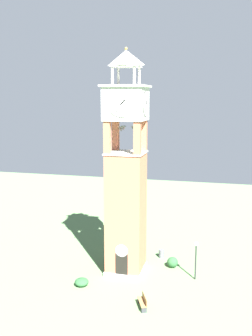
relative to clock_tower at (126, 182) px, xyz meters
The scene contains 8 objects.
ground 8.36m from the clock_tower, 102.10° to the left, with size 80.00×80.00×0.00m, color #517547.
clock_tower is the anchor object (origin of this frame).
park_bench 10.21m from the clock_tower, 64.32° to the right, with size 1.04×1.64×0.95m.
lamp_post 8.66m from the clock_tower, ahead, with size 0.36×0.36×3.43m.
trash_bin 9.20m from the clock_tower, 54.43° to the left, with size 0.52×0.52×0.80m, color #4C4C51.
shrub_near_entry 9.33m from the clock_tower, 127.86° to the right, with size 1.17×1.17×0.65m, color #234C28.
shrub_left_of_tower 8.47m from the clock_tower, 117.06° to the left, with size 0.81×0.81×0.90m, color #234C28.
shrub_behind_bench 9.03m from the clock_tower, 23.55° to the left, with size 1.00×1.00×0.97m, color #234C28.
Camera 1 is at (8.18, -32.19, 15.64)m, focal length 41.28 mm.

